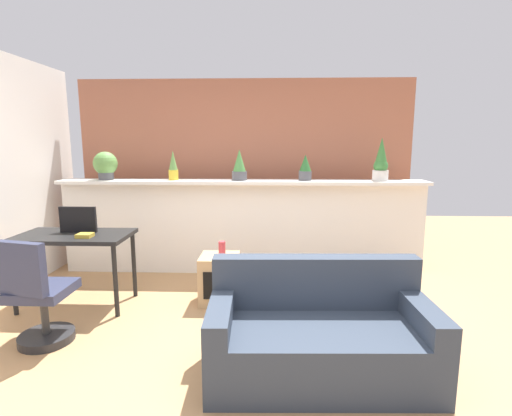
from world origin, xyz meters
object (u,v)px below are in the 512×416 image
at_px(potted_plant_2, 239,166).
at_px(tv_monitor, 78,220).
at_px(vase_on_shelf, 222,249).
at_px(book_on_desk, 85,235).
at_px(potted_plant_1, 173,166).
at_px(desk, 74,242).
at_px(potted_plant_4, 381,162).
at_px(office_chair, 38,300).
at_px(side_cube_shelf, 220,279).
at_px(potted_plant_0, 105,165).
at_px(potted_plant_3, 305,168).
at_px(couch, 319,336).

xyz_separation_m(potted_plant_2, tv_monitor, (-1.57, -0.99, -0.49)).
height_order(vase_on_shelf, book_on_desk, book_on_desk).
distance_m(potted_plant_1, desk, 1.48).
relative_size(potted_plant_4, book_on_desk, 3.70).
relative_size(potted_plant_2, office_chair, 0.42).
bearing_deg(side_cube_shelf, potted_plant_2, 81.57).
bearing_deg(potted_plant_0, side_cube_shelf, -31.55).
bearing_deg(potted_plant_4, potted_plant_1, -179.86).
bearing_deg(side_cube_shelf, potted_plant_0, 148.45).
height_order(potted_plant_2, office_chair, potted_plant_2).
xyz_separation_m(potted_plant_1, potted_plant_3, (1.63, 0.02, -0.02)).
xyz_separation_m(potted_plant_4, office_chair, (-3.23, -1.87, -1.03)).
distance_m(tv_monitor, side_cube_shelf, 1.56).
bearing_deg(tv_monitor, side_cube_shelf, 2.11).
distance_m(side_cube_shelf, vase_on_shelf, 0.33).
bearing_deg(desk, couch, -25.42).
height_order(side_cube_shelf, book_on_desk, book_on_desk).
bearing_deg(vase_on_shelf, desk, -175.69).
relative_size(potted_plant_4, tv_monitor, 1.41).
distance_m(side_cube_shelf, book_on_desk, 1.40).
bearing_deg(potted_plant_2, couch, -71.20).
xyz_separation_m(book_on_desk, couch, (2.15, -0.98, -0.49)).
height_order(potted_plant_1, office_chair, potted_plant_1).
distance_m(potted_plant_3, tv_monitor, 2.62).
distance_m(potted_plant_3, office_chair, 3.13).
relative_size(vase_on_shelf, book_on_desk, 1.12).
bearing_deg(tv_monitor, desk, -99.94).
relative_size(tv_monitor, book_on_desk, 2.63).
xyz_separation_m(potted_plant_3, side_cube_shelf, (-0.95, -0.95, -1.09)).
relative_size(desk, couch, 0.69).
relative_size(potted_plant_1, desk, 0.33).
relative_size(potted_plant_4, couch, 0.33).
relative_size(potted_plant_2, side_cube_shelf, 0.76).
bearing_deg(desk, book_on_desk, -35.57).
distance_m(potted_plant_2, potted_plant_4, 1.73).
relative_size(potted_plant_3, side_cube_shelf, 0.63).
distance_m(potted_plant_1, book_on_desk, 1.45).
relative_size(office_chair, vase_on_shelf, 5.75).
height_order(potted_plant_1, potted_plant_3, potted_plant_1).
bearing_deg(office_chair, potted_plant_1, 69.90).
relative_size(office_chair, book_on_desk, 6.46).
relative_size(potted_plant_1, potted_plant_2, 0.96).
bearing_deg(potted_plant_3, book_on_desk, -151.40).
relative_size(side_cube_shelf, book_on_desk, 3.55).
xyz_separation_m(potted_plant_2, office_chair, (-1.50, -1.86, -0.98)).
height_order(potted_plant_1, potted_plant_2, potted_plant_2).
height_order(potted_plant_2, tv_monitor, potted_plant_2).
bearing_deg(potted_plant_3, desk, -155.61).
xyz_separation_m(potted_plant_3, book_on_desk, (-2.22, -1.21, -0.58)).
xyz_separation_m(potted_plant_1, potted_plant_2, (0.82, -0.00, 0.00)).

